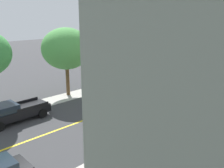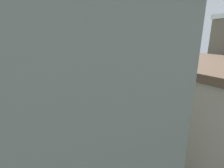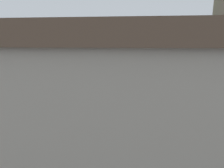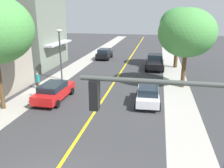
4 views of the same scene
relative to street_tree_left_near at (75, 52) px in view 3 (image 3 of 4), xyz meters
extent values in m
plane|color=#38383A|center=(-6.98, -16.03, -5.32)|extent=(140.00, 140.00, 0.00)
cube|color=#ADA8A0|center=(-13.43, -16.03, -5.31)|extent=(2.55, 126.00, 0.01)
cube|color=#ADA8A0|center=(-0.53, -16.03, -5.31)|extent=(2.55, 126.00, 0.01)
cube|color=yellow|center=(-6.98, -16.03, -5.31)|extent=(0.20, 126.00, 0.00)
cube|color=#A39989|center=(-20.45, -6.91, -1.88)|extent=(10.38, 10.75, 6.86)
cube|color=brown|center=(-20.45, -6.91, 1.80)|extent=(10.68, 11.05, 0.50)
cylinder|color=brown|center=(0.00, 0.00, -3.66)|extent=(0.40, 0.40, 3.31)
ellipsoid|color=#4C9947|center=(0.00, 0.00, 0.01)|extent=(5.40, 5.40, 4.59)
cylinder|color=brown|center=(-14.15, -8.38, -3.39)|extent=(0.32, 0.32, 3.84)
ellipsoid|color=#4C9947|center=(-14.15, -8.38, 0.71)|extent=(5.83, 5.83, 4.95)
cylinder|color=brown|center=(-0.19, 8.66, -3.35)|extent=(0.49, 0.49, 3.93)
ellipsoid|color=#3D8E42|center=(-0.19, 8.66, 0.40)|extent=(4.78, 4.78, 4.06)
cylinder|color=red|center=(-12.95, -14.49, -5.02)|extent=(0.24, 0.24, 0.59)
sphere|color=red|center=(-12.95, -14.49, -4.65)|extent=(0.22, 0.22, 0.22)
cylinder|color=red|center=(-13.12, -14.49, -4.99)|extent=(0.10, 0.10, 0.10)
cylinder|color=red|center=(-12.78, -14.49, -4.99)|extent=(0.10, 0.10, 0.10)
cylinder|color=#4C4C51|center=(-12.71, -5.61, -4.77)|extent=(0.07, 0.07, 1.09)
cube|color=#2D2D33|center=(-12.71, -5.61, -4.09)|extent=(0.12, 0.18, 0.26)
cylinder|color=#474C47|center=(-0.42, -17.20, -2.41)|extent=(0.20, 0.20, 5.82)
cylinder|color=#474C47|center=(-2.55, -17.20, 0.15)|extent=(4.25, 0.14, 0.14)
cube|color=black|center=(-4.27, -17.20, -0.35)|extent=(0.26, 0.32, 0.90)
sphere|color=red|center=(-4.27, -17.20, -0.05)|extent=(0.20, 0.20, 0.20)
sphere|color=yellow|center=(-4.27, -17.20, -0.35)|extent=(0.20, 0.20, 0.20)
sphere|color=green|center=(-4.27, -17.20, -0.65)|extent=(0.20, 0.20, 0.20)
cylinder|color=#38383D|center=(-12.83, 0.04, -2.72)|extent=(0.16, 0.16, 5.19)
ellipsoid|color=silver|center=(-12.83, 0.04, 0.02)|extent=(0.70, 0.36, 0.24)
cube|color=red|center=(-11.00, -5.87, -4.64)|extent=(1.93, 4.81, 0.71)
cube|color=#19232D|center=(-11.00, -6.11, -4.04)|extent=(1.68, 2.61, 0.49)
cylinder|color=black|center=(-11.92, -4.28, -5.00)|extent=(0.23, 0.64, 0.64)
cylinder|color=black|center=(-10.05, -4.30, -5.00)|extent=(0.23, 0.64, 0.64)
cylinder|color=black|center=(-11.95, -7.44, -5.00)|extent=(0.23, 0.64, 0.64)
cylinder|color=black|center=(-10.08, -7.46, -5.00)|extent=(0.23, 0.64, 0.64)
cube|color=silver|center=(-3.16, -5.17, -4.67)|extent=(1.91, 4.19, 0.65)
cube|color=#19232D|center=(-3.15, -5.38, -4.07)|extent=(1.63, 2.29, 0.57)
cylinder|color=black|center=(-4.08, -3.84, -5.00)|extent=(0.25, 0.65, 0.64)
cylinder|color=black|center=(-2.34, -3.77, -5.00)|extent=(0.25, 0.65, 0.64)
cylinder|color=black|center=(-3.97, -6.57, -5.00)|extent=(0.25, 0.65, 0.64)
cylinder|color=black|center=(-2.23, -6.49, -5.00)|extent=(0.25, 0.65, 0.64)
cube|color=black|center=(-2.91, 7.44, -4.56)|extent=(2.16, 5.69, 0.71)
cube|color=#19232D|center=(-2.93, 8.46, -3.90)|extent=(1.93, 2.07, 0.62)
cube|color=black|center=(-3.84, 6.30, -4.08)|extent=(0.15, 2.94, 0.24)
cube|color=black|center=(-1.94, 6.33, -4.08)|extent=(0.15, 2.94, 0.24)
cylinder|color=black|center=(-3.97, 9.35, -4.92)|extent=(0.29, 0.80, 0.80)
cylinder|color=black|center=(-1.91, 9.39, -4.92)|extent=(0.29, 0.80, 0.80)
cylinder|color=black|center=(-3.90, 5.50, -4.92)|extent=(0.29, 0.80, 0.80)
cylinder|color=black|center=(-1.84, 5.54, -4.92)|extent=(0.29, 0.80, 0.80)
cylinder|color=brown|center=(-13.87, -3.34, -4.95)|extent=(0.27, 0.27, 0.72)
cylinder|color=teal|center=(-13.87, -3.34, -4.26)|extent=(0.36, 0.36, 0.66)
sphere|color=tan|center=(-13.87, -3.34, -3.83)|extent=(0.20, 0.20, 0.20)
camera|label=1|loc=(-23.09, 15.66, 3.66)|focal=39.96mm
camera|label=2|loc=(-28.44, 7.28, 4.03)|focal=27.69mm
camera|label=3|loc=(-29.07, -8.57, 1.66)|focal=31.24mm
camera|label=4|loc=(-2.53, -23.38, 1.98)|focal=37.67mm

